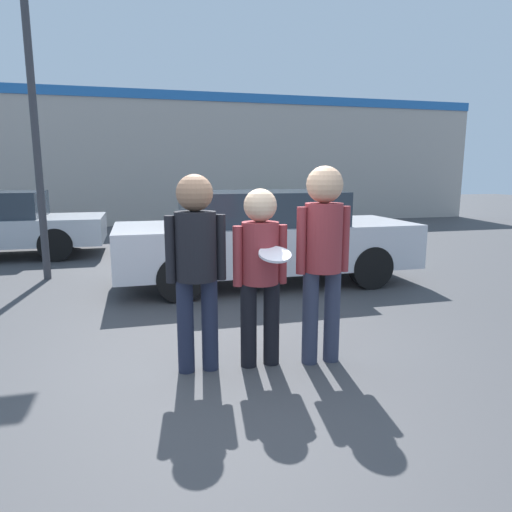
# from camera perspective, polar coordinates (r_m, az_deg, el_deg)

# --- Properties ---
(ground_plane) EXTENTS (56.00, 56.00, 0.00)m
(ground_plane) POSITION_cam_1_polar(r_m,az_deg,el_deg) (4.18, -4.07, -15.00)
(ground_plane) COLOR #3F3F42
(storefront_building) EXTENTS (24.00, 0.22, 4.43)m
(storefront_building) POSITION_cam_1_polar(r_m,az_deg,el_deg) (15.95, -12.45, 11.86)
(storefront_building) COLOR #B2A89E
(storefront_building) RESTS_ON ground
(person_left) EXTENTS (0.53, 0.36, 1.78)m
(person_left) POSITION_cam_1_polar(r_m,az_deg,el_deg) (4.04, -7.51, 0.10)
(person_left) COLOR #1E2338
(person_left) RESTS_ON ground
(person_middle_with_frisbee) EXTENTS (0.51, 0.56, 1.65)m
(person_middle_with_frisbee) POSITION_cam_1_polar(r_m,az_deg,el_deg) (4.14, 0.55, -0.93)
(person_middle_with_frisbee) COLOR black
(person_middle_with_frisbee) RESTS_ON ground
(person_right) EXTENTS (0.52, 0.35, 1.85)m
(person_right) POSITION_cam_1_polar(r_m,az_deg,el_deg) (4.23, 8.38, 1.23)
(person_right) COLOR #2D3347
(person_right) RESTS_ON ground
(parked_car_near) EXTENTS (4.74, 1.77, 1.49)m
(parked_car_near) POSITION_cam_1_polar(r_m,az_deg,el_deg) (7.38, 1.12, 2.41)
(parked_car_near) COLOR silver
(parked_car_near) RESTS_ON ground
(street_lamp) EXTENTS (1.34, 0.35, 5.53)m
(street_lamp) POSITION_cam_1_polar(r_m,az_deg,el_deg) (8.47, -24.72, 20.62)
(street_lamp) COLOR #38383D
(street_lamp) RESTS_ON ground
(shrub) EXTENTS (1.01, 1.01, 1.01)m
(shrub) POSITION_cam_1_polar(r_m,az_deg,el_deg) (16.02, 2.86, 5.85)
(shrub) COLOR #285B2D
(shrub) RESTS_ON ground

